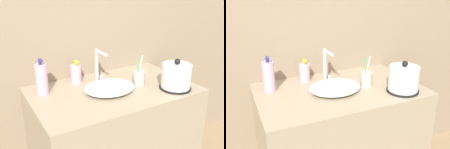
# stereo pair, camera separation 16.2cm
# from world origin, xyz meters

# --- Properties ---
(wall_back) EXTENTS (6.00, 0.04, 2.60)m
(wall_back) POSITION_xyz_m (0.00, 0.65, 1.30)
(wall_back) COLOR gray
(wall_back) RESTS_ON ground_plane
(vanity_counter) EXTENTS (1.04, 0.63, 0.88)m
(vanity_counter) POSITION_xyz_m (0.00, 0.32, 0.44)
(vanity_counter) COLOR gray
(vanity_counter) RESTS_ON ground_plane
(sink_basin) EXTENTS (0.32, 0.27, 0.05)m
(sink_basin) POSITION_xyz_m (-0.04, 0.30, 0.91)
(sink_basin) COLOR white
(sink_basin) RESTS_ON vanity_counter
(faucet) EXTENTS (0.06, 0.15, 0.23)m
(faucet) POSITION_xyz_m (-0.04, 0.45, 1.01)
(faucet) COLOR silver
(faucet) RESTS_ON vanity_counter
(electric_kettle) EXTENTS (0.20, 0.20, 0.20)m
(electric_kettle) POSITION_xyz_m (0.34, 0.13, 0.96)
(electric_kettle) COLOR black
(electric_kettle) RESTS_ON vanity_counter
(toothbrush_cup) EXTENTS (0.08, 0.08, 0.20)m
(toothbrush_cup) POSITION_xyz_m (0.18, 0.30, 0.93)
(toothbrush_cup) COLOR #B7B2A8
(toothbrush_cup) RESTS_ON vanity_counter
(lotion_bottle) EXTENTS (0.07, 0.07, 0.15)m
(lotion_bottle) POSITION_xyz_m (-0.16, 0.54, 0.94)
(lotion_bottle) COLOR #EAA8C6
(lotion_bottle) RESTS_ON vanity_counter
(shampoo_bottle) EXTENTS (0.07, 0.07, 0.22)m
(shampoo_bottle) POSITION_xyz_m (-0.41, 0.47, 0.98)
(shampoo_bottle) COLOR #EAA8C6
(shampoo_bottle) RESTS_ON vanity_counter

